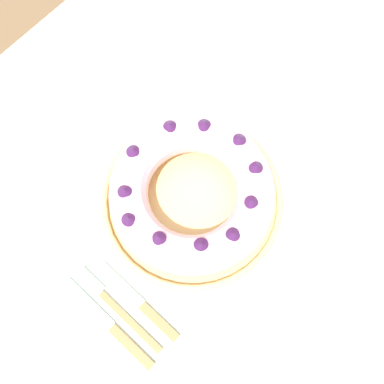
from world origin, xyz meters
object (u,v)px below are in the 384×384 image
serving_dish (192,200)px  napkin (287,87)px  cake_knife (143,306)px  fork (112,304)px  serving_knife (113,329)px  bundt_cake (192,192)px

serving_dish → napkin: size_ratio=1.96×
serving_dish → cake_knife: size_ratio=1.79×
napkin → fork: bearing=-175.8°
fork → serving_knife: size_ratio=0.94×
napkin → cake_knife: bearing=-170.8°
bundt_cake → napkin: size_ratio=1.70×
bundt_cake → serving_knife: size_ratio=1.36×
cake_knife → napkin: size_ratio=1.10×
serving_knife → napkin: size_ratio=1.25×
serving_knife → cake_knife: bearing=-16.0°
fork → napkin: bearing=-1.1°
serving_knife → serving_dish: bearing=6.3°
bundt_cake → cake_knife: bundt_cake is taller
serving_dish → cake_knife: serving_dish is taller
serving_dish → cake_knife: 0.21m
serving_dish → napkin: bearing=3.3°
serving_dish → cake_knife: (-0.20, -0.06, -0.01)m
serving_knife → napkin: (0.57, 0.07, -0.00)m
bundt_cake → fork: (-0.23, -0.02, -0.06)m
bundt_cake → napkin: 0.31m
cake_knife → napkin: 0.51m
serving_dish → napkin: (0.31, 0.02, -0.01)m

